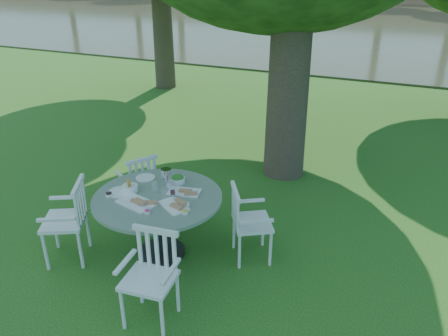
{
  "coord_description": "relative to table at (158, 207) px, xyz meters",
  "views": [
    {
      "loc": [
        1.98,
        -4.29,
        3.15
      ],
      "look_at": [
        0.0,
        0.2,
        0.85
      ],
      "focal_mm": 35.0,
      "sensor_mm": 36.0,
      "label": 1
    }
  ],
  "objects": [
    {
      "name": "river",
      "position": [
        0.44,
        23.65,
        -0.64
      ],
      "size": [
        100.0,
        28.0,
        0.12
      ],
      "primitive_type": "cube",
      "color": "#323720",
      "rests_on": "ground"
    },
    {
      "name": "chair_ne",
      "position": [
        0.93,
        0.33,
        -0.11
      ],
      "size": [
        0.6,
        0.61,
        0.9
      ],
      "rotation": [
        0.0,
        0.0,
        -4.16
      ],
      "color": "white",
      "rests_on": "ground"
    },
    {
      "name": "chair_se",
      "position": [
        0.47,
        -0.87,
        -0.1
      ],
      "size": [
        0.51,
        0.48,
        0.92
      ],
      "rotation": [
        0.0,
        0.0,
        0.11
      ],
      "color": "white",
      "rests_on": "ground"
    },
    {
      "name": "ground",
      "position": [
        0.44,
        0.65,
        -0.64
      ],
      "size": [
        140.0,
        140.0,
        0.0
      ],
      "primitive_type": "plane",
      "color": "#14420D",
      "rests_on": "ground"
    },
    {
      "name": "chair_sw",
      "position": [
        -0.86,
        -0.46,
        -0.07
      ],
      "size": [
        0.64,
        0.65,
        0.97
      ],
      "rotation": [
        0.0,
        0.0,
        -1.07
      ],
      "color": "white",
      "rests_on": "ground"
    },
    {
      "name": "chair_nw",
      "position": [
        -0.71,
        0.69,
        -0.12
      ],
      "size": [
        0.58,
        0.59,
        0.88
      ],
      "rotation": [
        0.0,
        0.0,
        -2.1
      ],
      "color": "white",
      "rests_on": "ground"
    },
    {
      "name": "table",
      "position": [
        0.0,
        0.0,
        0.0
      ],
      "size": [
        1.46,
        1.46,
        0.78
      ],
      "color": "black",
      "rests_on": "ground"
    },
    {
      "name": "tableware",
      "position": [
        -0.07,
        0.08,
        0.19
      ],
      "size": [
        1.07,
        0.89,
        0.24
      ],
      "color": "white",
      "rests_on": "table"
    }
  ]
}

